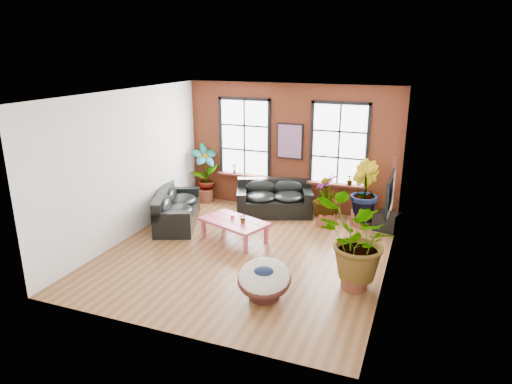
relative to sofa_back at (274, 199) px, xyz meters
The scene contains 19 objects.
room 2.84m from the sofa_back, 84.40° to the right, with size 6.04×6.54×3.54m.
sofa_back is the anchor object (origin of this frame).
sofa_left 2.70m from the sofa_back, 143.04° to the right, with size 1.70×2.41×0.88m.
coffee_table 2.11m from the sofa_back, 97.80° to the right, with size 1.77×1.38×0.60m.
papasan_chair 4.51m from the sofa_back, 73.49° to the right, with size 1.18×1.19×0.74m.
poster 1.64m from the sofa_back, 65.45° to the left, with size 0.74×0.06×0.98m.
tv_wall_unit 3.94m from the sofa_back, 32.81° to the right, with size 0.13×1.86×1.20m.
media_box 3.04m from the sofa_back, ahead, with size 0.66×0.60×0.46m.
pot_back_left 2.33m from the sofa_back, behind, with size 0.53×0.53×0.37m.
pot_back_right 2.40m from the sofa_back, ahead, with size 0.60×0.60×0.39m.
pot_right_wall 4.36m from the sofa_back, 50.66° to the right, with size 0.53×0.53×0.37m.
pot_mid 1.59m from the sofa_back, 14.20° to the right, with size 0.66×0.66×0.37m.
floor_plant_back_left 2.34m from the sofa_back, behind, with size 0.83×0.56×1.58m, color #324612.
floor_plant_back_right 2.43m from the sofa_back, ahead, with size 0.85×0.68×1.55m, color #324612.
floor_plant_right_wall 4.37m from the sofa_back, 50.54° to the right, with size 1.43×1.24×1.59m, color #324612.
floor_plant_mid 1.59m from the sofa_back, 13.26° to the right, with size 0.69×0.69×1.23m, color #324612.
table_plant 2.19m from the sofa_back, 90.54° to the right, with size 0.22×0.19×0.24m, color #324612.
sill_plant_left 1.61m from the sofa_back, 160.94° to the left, with size 0.14×0.10×0.27m, color #324612.
sill_plant_right 2.10m from the sofa_back, 14.01° to the left, with size 0.15×0.15×0.27m, color #324612.
Camera 1 is at (3.56, -8.65, 4.36)m, focal length 32.00 mm.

